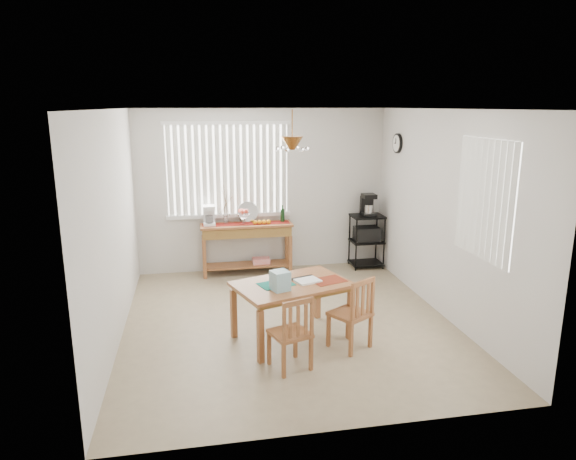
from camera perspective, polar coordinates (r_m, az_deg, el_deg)
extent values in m
cube|color=#9C8A6A|center=(6.53, 0.02, -10.21)|extent=(4.00, 4.50, 0.01)
cube|color=silver|center=(8.35, -2.88, 4.43)|extent=(4.00, 0.10, 2.60)
cube|color=silver|center=(3.97, 6.15, -6.13)|extent=(4.00, 0.10, 2.60)
cube|color=silver|center=(6.10, -19.28, 0.21)|extent=(0.10, 4.50, 2.60)
cube|color=silver|center=(6.79, 17.29, 1.68)|extent=(0.10, 4.50, 2.60)
cube|color=white|center=(5.97, 0.02, 13.78)|extent=(4.00, 4.50, 0.10)
cube|color=white|center=(8.19, -6.69, 6.65)|extent=(1.90, 0.01, 1.40)
cube|color=white|center=(8.17, -13.01, 6.38)|extent=(0.07, 0.03, 1.40)
cube|color=white|center=(8.17, -12.27, 6.41)|extent=(0.07, 0.03, 1.40)
cube|color=white|center=(8.17, -11.53, 6.45)|extent=(0.07, 0.03, 1.40)
cube|color=white|center=(8.17, -10.78, 6.48)|extent=(0.07, 0.03, 1.40)
cube|color=white|center=(8.17, -10.04, 6.51)|extent=(0.07, 0.03, 1.40)
cube|color=white|center=(8.17, -9.29, 6.54)|extent=(0.07, 0.03, 1.40)
cube|color=white|center=(8.17, -8.55, 6.57)|extent=(0.07, 0.03, 1.40)
cube|color=white|center=(8.18, -7.80, 6.60)|extent=(0.07, 0.03, 1.40)
cube|color=white|center=(8.18, -7.06, 6.63)|extent=(0.07, 0.03, 1.40)
cube|color=white|center=(8.19, -6.32, 6.65)|extent=(0.07, 0.03, 1.40)
cube|color=white|center=(8.20, -5.58, 6.68)|extent=(0.07, 0.03, 1.40)
cube|color=white|center=(8.21, -4.84, 6.70)|extent=(0.07, 0.03, 1.40)
cube|color=white|center=(8.22, -4.10, 6.73)|extent=(0.07, 0.03, 1.40)
cube|color=white|center=(8.23, -3.37, 6.75)|extent=(0.07, 0.03, 1.40)
cube|color=white|center=(8.24, -2.63, 6.77)|extent=(0.07, 0.03, 1.40)
cube|color=white|center=(8.26, -1.90, 6.79)|extent=(0.07, 0.03, 1.40)
cube|color=white|center=(8.27, -1.18, 6.81)|extent=(0.07, 0.03, 1.40)
cube|color=white|center=(8.29, -0.45, 6.82)|extent=(0.07, 0.03, 1.40)
cube|color=white|center=(8.29, -6.54, 1.62)|extent=(1.98, 0.06, 0.06)
cube|color=white|center=(8.11, -6.83, 11.75)|extent=(1.98, 0.06, 0.06)
cube|color=white|center=(5.93, 21.05, 3.17)|extent=(0.01, 1.10, 1.30)
cube|color=white|center=(5.52, 23.60, 2.21)|extent=(0.03, 0.07, 1.30)
cube|color=white|center=(5.61, 22.98, 2.43)|extent=(0.03, 0.07, 1.30)
cube|color=white|center=(5.70, 22.38, 2.65)|extent=(0.03, 0.07, 1.30)
cube|color=white|center=(5.79, 21.80, 2.86)|extent=(0.03, 0.07, 1.30)
cube|color=white|center=(5.88, 21.24, 3.07)|extent=(0.03, 0.07, 1.30)
cube|color=white|center=(5.98, 20.69, 3.26)|extent=(0.03, 0.07, 1.30)
cube|color=white|center=(6.07, 20.16, 3.46)|extent=(0.03, 0.07, 1.30)
cube|color=white|center=(6.16, 19.65, 3.64)|extent=(0.03, 0.07, 1.30)
cube|color=white|center=(6.26, 19.15, 3.82)|extent=(0.03, 0.07, 1.30)
cube|color=white|center=(6.35, 18.67, 4.00)|extent=(0.03, 0.07, 1.30)
cylinder|color=black|center=(8.05, 12.07, 9.40)|extent=(0.04, 0.30, 0.30)
cylinder|color=white|center=(8.04, 11.92, 9.40)|extent=(0.01, 0.25, 0.25)
cylinder|color=#945C28|center=(5.52, 0.46, 11.51)|extent=(0.01, 0.01, 0.34)
cone|color=#945C28|center=(5.53, 0.46, 9.64)|extent=(0.24, 0.24, 0.14)
sphere|color=white|center=(5.57, 2.10, 9.04)|extent=(0.05, 0.05, 0.05)
sphere|color=white|center=(5.69, 0.99, 9.15)|extent=(0.05, 0.05, 0.05)
sphere|color=white|center=(5.66, -0.62, 9.12)|extent=(0.05, 0.05, 0.05)
sphere|color=white|center=(5.51, -1.19, 9.00)|extent=(0.05, 0.05, 0.05)
sphere|color=white|center=(5.39, -0.10, 8.90)|extent=(0.05, 0.05, 0.05)
sphere|color=white|center=(5.42, 1.58, 8.92)|extent=(0.05, 0.05, 0.05)
cube|color=#995D34|center=(8.15, -4.64, 0.56)|extent=(1.45, 0.41, 0.04)
cube|color=olive|center=(8.17, -4.62, -0.12)|extent=(1.39, 0.37, 0.14)
cube|color=#995D34|center=(8.08, -9.25, -3.24)|extent=(0.05, 0.05, 0.62)
cube|color=#995D34|center=(8.21, 0.26, -2.78)|extent=(0.05, 0.05, 0.62)
cube|color=#995D34|center=(8.39, -9.31, -2.62)|extent=(0.05, 0.05, 0.62)
cube|color=#995D34|center=(8.51, -0.14, -2.19)|extent=(0.05, 0.05, 0.62)
cube|color=#995D34|center=(8.32, -4.55, -3.87)|extent=(1.34, 0.35, 0.03)
cube|color=red|center=(8.33, -3.01, -3.41)|extent=(0.27, 0.20, 0.09)
cube|color=maroon|center=(8.14, -4.64, 0.70)|extent=(1.38, 0.22, 0.01)
cube|color=white|center=(8.10, -8.72, 0.67)|extent=(0.18, 0.22, 0.05)
cube|color=white|center=(8.15, -8.77, 1.56)|extent=(0.18, 0.07, 0.27)
cube|color=white|center=(8.03, -8.78, 2.46)|extent=(0.18, 0.20, 0.06)
cylinder|color=white|center=(8.06, -8.73, 1.19)|extent=(0.12, 0.12, 0.12)
cylinder|color=white|center=(8.11, -4.95, 0.96)|extent=(0.05, 0.05, 0.09)
cone|color=white|center=(8.09, -4.96, 1.55)|extent=(0.24, 0.24, 0.08)
sphere|color=red|center=(8.08, -4.66, 2.10)|extent=(0.07, 0.07, 0.07)
sphere|color=red|center=(8.11, -5.16, 2.13)|extent=(0.07, 0.07, 0.07)
sphere|color=red|center=(8.04, -5.11, 2.02)|extent=(0.07, 0.07, 0.07)
sphere|color=orange|center=(8.08, -3.70, 0.86)|extent=(0.07, 0.07, 0.07)
sphere|color=orange|center=(8.09, -3.19, 0.88)|extent=(0.07, 0.07, 0.07)
sphere|color=orange|center=(8.10, -2.68, 0.90)|extent=(0.07, 0.07, 0.07)
sphere|color=orange|center=(8.11, -2.17, 0.92)|extent=(0.07, 0.07, 0.07)
cylinder|color=silver|center=(8.27, -4.47, 2.05)|extent=(0.33, 0.08, 0.32)
cylinder|color=white|center=(8.15, -6.90, 1.10)|extent=(0.07, 0.07, 0.13)
cylinder|color=#4C3823|center=(8.10, -6.95, 2.94)|extent=(0.08, 0.04, 0.40)
cylinder|color=#4C3823|center=(8.09, -6.96, 3.10)|extent=(0.12, 0.05, 0.44)
cylinder|color=#4C3823|center=(8.10, -6.95, 2.78)|extent=(0.16, 0.07, 0.33)
cylinder|color=#4C3823|center=(8.09, -6.96, 3.26)|extent=(0.05, 0.02, 0.50)
cylinder|color=#4C3823|center=(8.10, -6.95, 2.72)|extent=(0.20, 0.09, 0.28)
cylinder|color=black|center=(8.24, -0.62, 1.63)|extent=(0.07, 0.07, 0.21)
cylinder|color=black|center=(8.22, -0.62, 2.59)|extent=(0.03, 0.03, 0.07)
cylinder|color=black|center=(8.39, 7.59, -1.64)|extent=(0.02, 0.02, 0.88)
cylinder|color=black|center=(8.55, 10.63, -1.47)|extent=(0.02, 0.02, 0.88)
cylinder|color=black|center=(8.73, 6.84, -1.00)|extent=(0.02, 0.02, 0.88)
cylinder|color=black|center=(8.89, 9.78, -0.85)|extent=(0.02, 0.02, 0.88)
cube|color=black|center=(8.54, 8.82, 1.53)|extent=(0.52, 0.41, 0.03)
cube|color=black|center=(8.64, 8.71, -1.23)|extent=(0.52, 0.41, 0.03)
cube|color=black|center=(8.74, 8.63, -3.63)|extent=(0.52, 0.41, 0.03)
cube|color=black|center=(8.60, 8.74, -0.42)|extent=(0.39, 0.31, 0.23)
cube|color=black|center=(8.51, 8.87, 1.77)|extent=(0.21, 0.25, 0.05)
cube|color=black|center=(8.56, 8.72, 2.73)|extent=(0.21, 0.08, 0.31)
cube|color=black|center=(8.45, 8.95, 3.76)|extent=(0.21, 0.23, 0.07)
cylinder|color=silver|center=(8.48, 8.92, 2.37)|extent=(0.13, 0.13, 0.13)
cube|color=#995D34|center=(5.87, 0.43, -6.07)|extent=(1.45, 1.17, 0.04)
cube|color=olive|center=(5.88, 0.43, -6.49)|extent=(1.34, 1.06, 0.05)
cube|color=#995D34|center=(5.47, -3.07, -11.75)|extent=(0.08, 0.08, 0.59)
cube|color=#995D34|center=(6.02, 6.95, -9.38)|extent=(0.08, 0.08, 0.59)
cube|color=#995D34|center=(6.05, -6.06, -9.21)|extent=(0.08, 0.08, 0.59)
cube|color=#995D34|center=(6.55, 3.30, -7.33)|extent=(0.08, 0.08, 0.59)
cube|color=#157667|center=(5.81, -1.34, -6.04)|extent=(0.44, 0.38, 0.01)
cube|color=maroon|center=(5.95, 4.49, -5.61)|extent=(0.44, 0.38, 0.01)
cube|color=white|center=(5.91, 2.17, -5.64)|extent=(0.33, 0.29, 0.02)
cube|color=black|center=(6.00, 1.59, -5.30)|extent=(0.26, 0.11, 0.03)
cube|color=#85B4C1|center=(5.61, -0.89, -5.65)|extent=(0.23, 0.23, 0.22)
cube|color=#995D34|center=(5.33, 0.21, -11.42)|extent=(0.47, 0.47, 0.04)
cube|color=#995D34|center=(5.61, 0.83, -12.32)|extent=(0.04, 0.04, 0.36)
cube|color=#995D34|center=(5.48, -2.11, -13.02)|extent=(0.04, 0.04, 0.36)
cube|color=#995D34|center=(5.37, 2.57, -13.59)|extent=(0.04, 0.04, 0.36)
cube|color=#995D34|center=(5.23, -0.48, -14.38)|extent=(0.04, 0.04, 0.36)
cube|color=#995D34|center=(5.19, 2.67, -9.53)|extent=(0.04, 0.04, 0.40)
cube|color=#995D34|center=(5.04, -0.44, -10.24)|extent=(0.04, 0.04, 0.40)
cube|color=#995D34|center=(5.04, 1.15, -8.06)|extent=(0.32, 0.13, 0.05)
cube|color=#995D34|center=(5.16, 1.99, -9.90)|extent=(0.04, 0.03, 0.32)
cube|color=#995D34|center=(5.12, 1.14, -10.09)|extent=(0.04, 0.03, 0.32)
cube|color=#995D34|center=(5.08, 0.27, -10.29)|extent=(0.04, 0.03, 0.32)
cube|color=#995D34|center=(5.79, 6.90, -9.23)|extent=(0.53, 0.53, 0.04)
cube|color=#995D34|center=(6.09, 6.68, -10.17)|extent=(0.05, 0.05, 0.38)
cube|color=#995D34|center=(5.86, 4.52, -11.09)|extent=(0.05, 0.05, 0.38)
cube|color=#995D34|center=(5.90, 9.14, -11.07)|extent=(0.05, 0.05, 0.38)
cube|color=#995D34|center=(5.66, 7.01, -12.07)|extent=(0.05, 0.05, 0.38)
cube|color=#995D34|center=(5.72, 9.38, -7.13)|extent=(0.04, 0.04, 0.42)
cube|color=#995D34|center=(5.48, 7.22, -8.00)|extent=(0.04, 0.04, 0.42)
cube|color=#995D34|center=(5.54, 8.39, -5.79)|extent=(0.31, 0.21, 0.06)
cube|color=#995D34|center=(5.68, 8.91, -7.51)|extent=(0.04, 0.03, 0.34)
cube|color=#995D34|center=(5.61, 8.32, -7.76)|extent=(0.04, 0.03, 0.34)
cube|color=#995D34|center=(5.54, 7.71, -8.00)|extent=(0.04, 0.03, 0.34)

